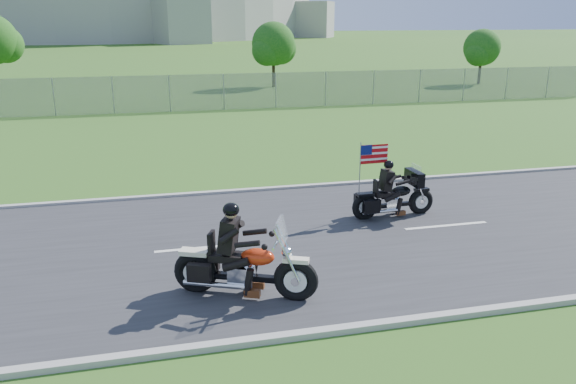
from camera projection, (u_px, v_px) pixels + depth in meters
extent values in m
plane|color=#2F5B1C|center=(290.00, 241.00, 13.09)|extent=(420.00, 420.00, 0.00)
cube|color=#28282B|center=(290.00, 241.00, 13.09)|extent=(120.00, 8.00, 0.04)
cube|color=#9E9B93|center=(258.00, 190.00, 16.84)|extent=(120.00, 0.18, 0.12)
cube|color=#9E9B93|center=(348.00, 329.00, 9.32)|extent=(120.00, 0.18, 0.12)
cube|color=gray|center=(113.00, 95.00, 30.26)|extent=(60.00, 0.03, 2.00)
cylinder|color=#A3A099|center=(86.00, 0.00, 163.55)|extent=(130.00, 130.00, 20.00)
cylinder|color=#382316|center=(274.00, 70.00, 41.91)|extent=(0.22, 0.22, 2.52)
sphere|color=#164A13|center=(273.00, 44.00, 41.35)|extent=(3.20, 3.20, 3.20)
sphere|color=#164A13|center=(280.00, 48.00, 42.04)|extent=(2.40, 2.40, 2.40)
sphere|color=#164A13|center=(267.00, 50.00, 40.99)|extent=(2.24, 2.24, 2.24)
sphere|color=#164A13|center=(5.00, 45.00, 41.30)|extent=(2.70, 2.70, 2.70)
cylinder|color=#382316|center=(480.00, 70.00, 43.64)|extent=(0.22, 0.22, 2.24)
sphere|color=#164A13|center=(482.00, 47.00, 43.14)|extent=(2.80, 2.80, 2.80)
sphere|color=#164A13|center=(485.00, 51.00, 43.75)|extent=(2.10, 2.10, 2.10)
sphere|color=#164A13|center=(478.00, 53.00, 42.83)|extent=(1.96, 1.96, 1.96)
torus|color=black|center=(296.00, 280.00, 10.23)|extent=(0.85, 0.52, 0.83)
torus|color=black|center=(195.00, 272.00, 10.55)|extent=(0.85, 0.52, 0.83)
ellipsoid|color=red|center=(258.00, 257.00, 10.23)|extent=(0.72, 0.58, 0.32)
cube|color=black|center=(227.00, 257.00, 10.34)|extent=(0.70, 0.56, 0.14)
cube|color=black|center=(229.00, 235.00, 10.20)|extent=(0.43, 0.52, 0.62)
sphere|color=black|center=(231.00, 210.00, 10.04)|extent=(0.40, 0.40, 0.30)
cube|color=silver|center=(282.00, 231.00, 9.99)|extent=(0.25, 0.49, 0.45)
torus|color=black|center=(421.00, 201.00, 14.80)|extent=(0.71, 0.21, 0.70)
torus|color=black|center=(365.00, 207.00, 14.37)|extent=(0.71, 0.21, 0.70)
ellipsoid|color=black|center=(401.00, 191.00, 14.54)|extent=(0.54, 0.33, 0.26)
cube|color=black|center=(384.00, 194.00, 14.42)|extent=(0.53, 0.31, 0.11)
cube|color=black|center=(386.00, 180.00, 14.32)|extent=(0.25, 0.39, 0.52)
sphere|color=black|center=(389.00, 165.00, 14.21)|extent=(0.27, 0.27, 0.25)
cube|color=black|center=(414.00, 178.00, 14.54)|extent=(0.25, 0.76, 0.38)
cube|color=#B70C11|center=(374.00, 154.00, 14.22)|extent=(0.75, 0.06, 0.49)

